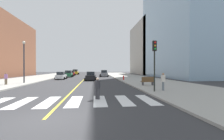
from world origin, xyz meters
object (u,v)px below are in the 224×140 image
object	(u,v)px
car_black_second	(91,76)
pedestrian_walking_west	(6,78)
car_white_fourth	(61,76)
street_lamp	(24,58)
traffic_light_near_corner	(155,56)
pedestrian_waiting_east	(163,81)
car_gray_sixth	(104,74)
park_bench	(148,81)
car_green_third	(69,74)
fire_hydrant	(124,78)
car_red_fifth	(72,73)
car_yellow_nearest	(75,72)
pedestrian_crossing	(98,87)

from	to	relation	value
car_black_second	pedestrian_walking_west	world-z (taller)	pedestrian_walking_west
car_white_fourth	street_lamp	world-z (taller)	street_lamp
traffic_light_near_corner	pedestrian_waiting_east	world-z (taller)	traffic_light_near_corner
car_gray_sixth	park_bench	world-z (taller)	car_gray_sixth
car_black_second	park_bench	xyz separation A→B (m)	(7.79, -11.46, -0.14)
park_bench	pedestrian_walking_west	xyz separation A→B (m)	(-19.21, 2.96, 0.38)
pedestrian_waiting_east	car_gray_sixth	bearing A→B (deg)	-149.11
car_green_third	car_gray_sixth	size ratio (longest dim) A/B	0.96
traffic_light_near_corner	pedestrian_waiting_east	bearing A→B (deg)	-156.15
pedestrian_waiting_east	fire_hydrant	xyz separation A→B (m)	(-1.20, 15.14, -0.55)
park_bench	pedestrian_waiting_east	size ratio (longest dim) A/B	1.02
car_white_fourth	fire_hydrant	size ratio (longest dim) A/B	4.26
car_green_third	pedestrian_walking_west	bearing A→B (deg)	-104.47
car_red_fifth	park_bench	bearing A→B (deg)	-68.54
street_lamp	pedestrian_walking_west	bearing A→B (deg)	-113.87
car_yellow_nearest	fire_hydrant	size ratio (longest dim) A/B	5.20
car_black_second	car_gray_sixth	size ratio (longest dim) A/B	0.92
pedestrian_walking_west	car_yellow_nearest	bearing A→B (deg)	-164.43
car_black_second	traffic_light_near_corner	distance (m)	18.34
car_yellow_nearest	car_gray_sixth	size ratio (longest dim) A/B	1.05
car_white_fourth	fire_hydrant	world-z (taller)	car_white_fourth
pedestrian_crossing	pedestrian_walking_west	xyz separation A→B (m)	(-12.40, 10.93, 0.15)
car_white_fourth	park_bench	size ratio (longest dim) A/B	2.09
car_yellow_nearest	car_black_second	bearing A→B (deg)	-77.69
pedestrian_walking_west	street_lamp	xyz separation A→B (m)	(1.20, 2.72, 2.98)
pedestrian_crossing	fire_hydrant	xyz separation A→B (m)	(5.46, 18.15, -0.34)
car_black_second	street_lamp	size ratio (longest dim) A/B	0.62
car_green_third	fire_hydrant	xyz separation A→B (m)	(12.93, -14.34, -0.29)
car_black_second	car_green_third	xyz separation A→B (m)	(-6.48, 13.07, 0.05)
pedestrian_waiting_east	fire_hydrant	world-z (taller)	pedestrian_waiting_east
car_red_fifth	traffic_light_near_corner	xyz separation A→B (m)	(13.37, -38.72, 2.80)
car_yellow_nearest	car_red_fifth	world-z (taller)	car_yellow_nearest
pedestrian_waiting_east	car_white_fourth	bearing A→B (deg)	-121.72
car_gray_sixth	park_bench	bearing A→B (deg)	100.54
car_red_fifth	park_bench	distance (m)	36.34
car_black_second	park_bench	world-z (taller)	car_black_second
car_white_fourth	pedestrian_waiting_east	bearing A→B (deg)	-53.14
fire_hydrant	car_green_third	bearing A→B (deg)	132.03
park_bench	pedestrian_walking_west	distance (m)	19.44
car_red_fifth	pedestrian_waiting_east	xyz separation A→B (m)	(14.48, -38.23, 0.32)
car_gray_sixth	pedestrian_walking_west	bearing A→B (deg)	58.16
park_bench	pedestrian_waiting_east	xyz separation A→B (m)	(-0.15, -4.96, 0.44)
car_black_second	pedestrian_crossing	size ratio (longest dim) A/B	2.41
traffic_light_near_corner	street_lamp	distance (m)	20.12
car_black_second	car_gray_sixth	xyz separation A→B (m)	(3.51, 14.49, 0.08)
street_lamp	pedestrian_waiting_east	bearing A→B (deg)	-30.78
car_black_second	park_bench	distance (m)	13.86
car_green_third	pedestrian_walking_west	xyz separation A→B (m)	(-4.94, -21.56, 0.20)
car_green_third	street_lamp	bearing A→B (deg)	-102.78
car_green_third	park_bench	world-z (taller)	car_green_third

